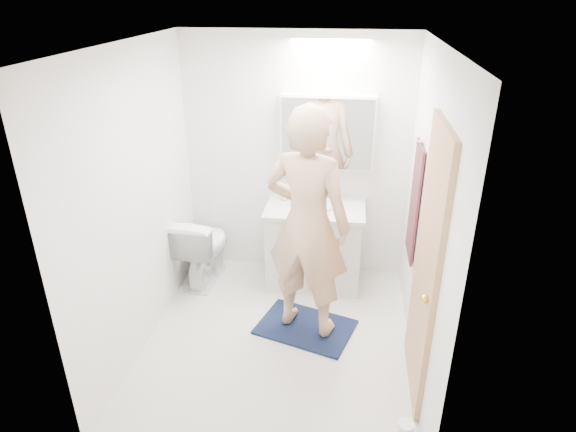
% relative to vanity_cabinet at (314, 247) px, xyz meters
% --- Properties ---
extents(floor, '(2.50, 2.50, 0.00)m').
position_rel_vanity_cabinet_xyz_m(floor, '(-0.22, -0.96, -0.39)').
color(floor, silver).
rests_on(floor, ground).
extents(ceiling, '(2.50, 2.50, 0.00)m').
position_rel_vanity_cabinet_xyz_m(ceiling, '(-0.22, -0.96, 2.01)').
color(ceiling, white).
rests_on(ceiling, floor).
extents(wall_back, '(2.50, 0.00, 2.50)m').
position_rel_vanity_cabinet_xyz_m(wall_back, '(-0.22, 0.29, 0.81)').
color(wall_back, white).
rests_on(wall_back, floor).
extents(wall_front, '(2.50, 0.00, 2.50)m').
position_rel_vanity_cabinet_xyz_m(wall_front, '(-0.22, -2.21, 0.81)').
color(wall_front, white).
rests_on(wall_front, floor).
extents(wall_left, '(0.00, 2.50, 2.50)m').
position_rel_vanity_cabinet_xyz_m(wall_left, '(-1.32, -0.96, 0.81)').
color(wall_left, white).
rests_on(wall_left, floor).
extents(wall_right, '(0.00, 2.50, 2.50)m').
position_rel_vanity_cabinet_xyz_m(wall_right, '(0.88, -0.96, 0.81)').
color(wall_right, white).
rests_on(wall_right, floor).
extents(vanity_cabinet, '(0.90, 0.55, 0.78)m').
position_rel_vanity_cabinet_xyz_m(vanity_cabinet, '(0.00, 0.00, 0.00)').
color(vanity_cabinet, silver).
rests_on(vanity_cabinet, floor).
extents(countertop, '(0.95, 0.58, 0.04)m').
position_rel_vanity_cabinet_xyz_m(countertop, '(-0.00, -0.00, 0.41)').
color(countertop, silver).
rests_on(countertop, vanity_cabinet).
extents(sink_basin, '(0.36, 0.36, 0.03)m').
position_rel_vanity_cabinet_xyz_m(sink_basin, '(-0.00, 0.03, 0.45)').
color(sink_basin, silver).
rests_on(sink_basin, countertop).
extents(faucet, '(0.02, 0.02, 0.16)m').
position_rel_vanity_cabinet_xyz_m(faucet, '(-0.00, 0.22, 0.51)').
color(faucet, silver).
rests_on(faucet, countertop).
extents(medicine_cabinet, '(0.88, 0.14, 0.70)m').
position_rel_vanity_cabinet_xyz_m(medicine_cabinet, '(0.08, 0.21, 1.11)').
color(medicine_cabinet, white).
rests_on(medicine_cabinet, wall_back).
extents(mirror_panel, '(0.84, 0.01, 0.66)m').
position_rel_vanity_cabinet_xyz_m(mirror_panel, '(0.08, 0.13, 1.11)').
color(mirror_panel, silver).
rests_on(mirror_panel, medicine_cabinet).
extents(toilet, '(0.48, 0.76, 0.73)m').
position_rel_vanity_cabinet_xyz_m(toilet, '(-1.10, -0.11, -0.02)').
color(toilet, white).
rests_on(toilet, floor).
extents(bath_rug, '(0.93, 0.76, 0.02)m').
position_rel_vanity_cabinet_xyz_m(bath_rug, '(-0.00, -0.79, -0.38)').
color(bath_rug, '#12193B').
rests_on(bath_rug, floor).
extents(person, '(0.82, 0.66, 1.94)m').
position_rel_vanity_cabinet_xyz_m(person, '(-0.00, -0.79, 0.63)').
color(person, tan).
rests_on(person, bath_rug).
extents(door, '(0.04, 0.80, 2.00)m').
position_rel_vanity_cabinet_xyz_m(door, '(0.86, -1.31, 0.61)').
color(door, tan).
rests_on(door, wall_right).
extents(door_knob, '(0.06, 0.06, 0.06)m').
position_rel_vanity_cabinet_xyz_m(door_knob, '(0.82, -1.61, 0.56)').
color(door_knob, gold).
rests_on(door_knob, door).
extents(towel, '(0.02, 0.42, 1.00)m').
position_rel_vanity_cabinet_xyz_m(towel, '(0.86, -0.41, 0.71)').
color(towel, black).
rests_on(towel, wall_right).
extents(towel_hook, '(0.07, 0.02, 0.02)m').
position_rel_vanity_cabinet_xyz_m(towel_hook, '(0.85, -0.41, 1.23)').
color(towel_hook, silver).
rests_on(towel_hook, wall_right).
extents(soap_bottle_a, '(0.09, 0.09, 0.21)m').
position_rel_vanity_cabinet_xyz_m(soap_bottle_a, '(-0.31, 0.15, 0.53)').
color(soap_bottle_a, beige).
rests_on(soap_bottle_a, countertop).
extents(soap_bottle_b, '(0.11, 0.11, 0.18)m').
position_rel_vanity_cabinet_xyz_m(soap_bottle_b, '(-0.19, 0.18, 0.52)').
color(soap_bottle_b, '#4F75AA').
rests_on(soap_bottle_b, countertop).
extents(toothbrush_cup, '(0.12, 0.12, 0.09)m').
position_rel_vanity_cabinet_xyz_m(toothbrush_cup, '(0.17, 0.16, 0.47)').
color(toothbrush_cup, '#3A56AF').
rests_on(toothbrush_cup, countertop).
extents(toilet_paper_roll, '(0.11, 0.11, 0.10)m').
position_rel_vanity_cabinet_xyz_m(toilet_paper_roll, '(0.77, -1.83, -0.34)').
color(toilet_paper_roll, white).
rests_on(toilet_paper_roll, floor).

